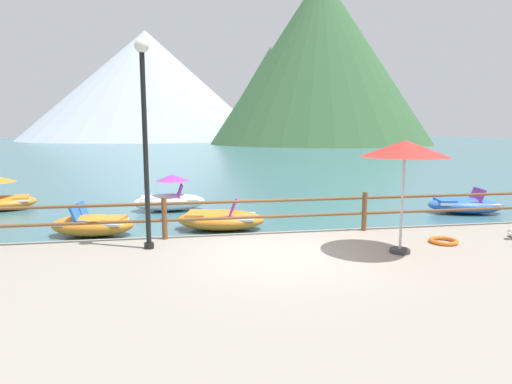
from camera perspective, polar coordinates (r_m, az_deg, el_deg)
ground_plane at (r=48.10m, az=-7.67°, el=4.94°), size 200.00×200.00×0.00m
promenade_dock at (r=6.65m, az=8.47°, el=-15.14°), size 28.00×8.00×0.40m
dock_railing at (r=9.90m, az=1.70°, el=-2.46°), size 23.92×0.12×0.95m
lamp_post at (r=8.83m, az=-14.72°, el=8.62°), size 0.28×0.28×4.19m
beach_umbrella at (r=8.73m, az=19.35°, el=5.31°), size 1.70×1.70×2.24m
life_ring at (r=10.15m, az=23.86°, el=-6.02°), size 0.61×0.61×0.09m
pedal_boat_0 at (r=15.32m, az=-11.51°, el=-0.88°), size 2.53×1.27×1.28m
pedal_boat_1 at (r=17.67m, az=-31.05°, el=-0.73°), size 2.57×1.92×1.22m
pedal_boat_2 at (r=12.29m, az=-21.04°, el=-4.11°), size 2.39×1.53×0.89m
pedal_boat_3 at (r=16.22m, az=26.26°, el=-1.57°), size 2.72×1.82×0.86m
pedal_boat_4 at (r=12.23m, az=-4.81°, el=-3.66°), size 2.71×1.83×0.88m
cliff_headland at (r=88.47m, az=7.51°, el=16.46°), size 43.43×43.43×32.71m
distant_peak at (r=122.24m, az=-14.44°, el=13.61°), size 65.47×65.47×28.97m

